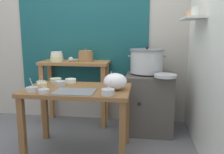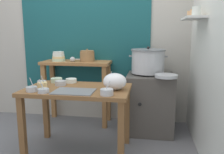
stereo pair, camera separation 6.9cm
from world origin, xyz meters
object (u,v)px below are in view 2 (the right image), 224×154
Objects in this scene: prep_bowl_1 at (107,92)px; prep_bowl_5 at (57,80)px; serving_tray at (74,91)px; prep_bowl_3 at (110,81)px; wide_pan at (166,76)px; ladle at (73,59)px; plastic_bag at (115,81)px; stove_block at (150,103)px; prep_table at (78,98)px; steamer_pot at (148,61)px; prep_bowl_2 at (42,85)px; prep_bowl_4 at (71,80)px; prep_bowl_0 at (61,83)px; back_shelf_table at (77,77)px; prep_bowl_8 at (43,90)px; clay_pot at (87,56)px; bowl_stack_enamel at (59,57)px; prep_bowl_6 at (32,89)px; prep_bowl_7 at (42,83)px.

prep_bowl_1 is 0.83m from prep_bowl_5.
prep_bowl_3 is at bearing 54.89° from serving_tray.
prep_bowl_1 reaches higher than wide_pan.
ladle is 1.01m from serving_tray.
wide_pan is at bearing 39.85° from plastic_bag.
prep_table is at bearing -137.19° from stove_block.
steamer_pot is at bearing 49.29° from prep_bowl_3.
prep_bowl_1 is (0.36, -0.24, 0.14)m from prep_table.
stove_block is at bearing 34.40° from prep_bowl_2.
plastic_bag is at bearing -25.40° from prep_bowl_4.
prep_bowl_0 is at bearing 132.56° from serving_tray.
prep_bowl_8 is at bearing -89.55° from back_shelf_table.
clay_pot is at bearing 74.57° from prep_bowl_2.
prep_bowl_5 is at bearing 160.98° from plastic_bag.
back_shelf_table is at bearing 120.37° from prep_bowl_1.
prep_table is at bearing -57.07° from bowl_stack_enamel.
prep_bowl_6 is (-0.40, -0.22, 0.14)m from prep_table.
prep_bowl_6 is at bearing -173.56° from serving_tray.
bowl_stack_enamel reaches higher than plastic_bag.
bowl_stack_enamel is 1.11m from prep_bowl_8.
wide_pan is at bearing 20.83° from prep_bowl_2.
steamer_pot is at bearing 28.92° from prep_bowl_4.
back_shelf_table is (-0.27, 0.84, 0.07)m from prep_table.
ladle is 1.01m from prep_bowl_6.
prep_bowl_7 is (-0.14, -0.69, -0.19)m from ladle.
clay_pot is 1.59× the size of prep_bowl_4.
back_shelf_table is 7.08× the size of prep_bowl_8.
prep_bowl_3 is at bearing 32.84° from prep_bowl_6.
stove_block is at bearing -26.62° from steamer_pot.
bowl_stack_enamel is at bearing 171.09° from ladle.
back_shelf_table is 1.28m from wide_pan.
prep_bowl_1 is at bearing -29.53° from prep_bowl_0.
ladle is (-0.29, 0.77, 0.33)m from prep_table.
plastic_bag is at bearing -69.04° from prep_bowl_3.
prep_bowl_6 is (-1.17, -0.92, 0.36)m from stove_block.
back_shelf_table is at bearing 161.54° from wide_pan.
clay_pot is at bearing 82.12° from prep_bowl_8.
bowl_stack_enamel is (-1.28, 0.09, 0.58)m from stove_block.
clay_pot is 0.96m from prep_bowl_2.
ladle reaches higher than plastic_bag.
steamer_pot reaches higher than prep_bowl_3.
steamer_pot is 1.88× the size of ladle.
back_shelf_table is 4.77× the size of clay_pot.
prep_bowl_3 is at bearing -0.72° from prep_bowl_4.
bowl_stack_enamel is 0.70m from prep_bowl_4.
serving_tray is (0.02, -0.17, 0.12)m from prep_table.
back_shelf_table is 6.82× the size of prep_bowl_2.
plastic_bag is 1.83× the size of prep_bowl_5.
prep_bowl_2 is at bearing 164.29° from serving_tray.
clay_pot is 0.84× the size of plastic_bag.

